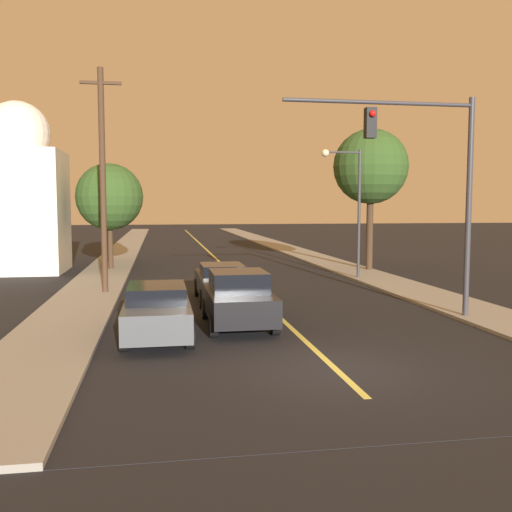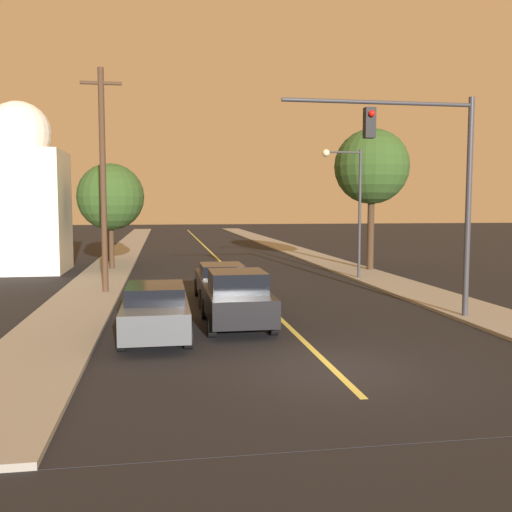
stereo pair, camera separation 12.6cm
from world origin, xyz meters
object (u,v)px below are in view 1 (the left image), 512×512
(car_outer_lane_front, at_px, (157,310))
(streetlamp_right, at_px, (349,194))
(domed_building_left, at_px, (20,195))
(car_near_lane_front, at_px, (238,299))
(tree_left_near, at_px, (109,197))
(utility_pole_left, at_px, (103,177))
(tree_right_near, at_px, (371,167))
(traffic_signal_mast, at_px, (428,167))
(car_near_lane_second, at_px, (222,282))
(tree_left_far, at_px, (106,198))

(car_outer_lane_front, relative_size, streetlamp_right, 0.75)
(domed_building_left, bearing_deg, car_near_lane_front, -58.74)
(tree_left_near, xyz_separation_m, domed_building_left, (-4.69, 0.09, 0.10))
(utility_pole_left, xyz_separation_m, domed_building_left, (-5.18, 8.85, -0.55))
(car_near_lane_front, height_order, tree_right_near, tree_right_near)
(streetlamp_right, bearing_deg, car_outer_lane_front, -130.24)
(streetlamp_right, bearing_deg, traffic_signal_mast, -94.83)
(traffic_signal_mast, distance_m, domed_building_left, 22.30)
(car_near_lane_front, height_order, domed_building_left, domed_building_left)
(car_near_lane_second, bearing_deg, tree_left_near, 113.70)
(streetlamp_right, height_order, tree_left_near, streetlamp_right)
(car_near_lane_second, bearing_deg, tree_right_near, 43.54)
(car_near_lane_front, relative_size, tree_right_near, 0.55)
(tree_left_far, xyz_separation_m, tree_right_near, (14.62, -7.25, 1.63))
(streetlamp_right, distance_m, tree_right_near, 4.39)
(traffic_signal_mast, height_order, utility_pole_left, utility_pole_left)
(tree_right_near, bearing_deg, utility_pole_left, -155.85)
(tree_left_near, bearing_deg, car_outer_lane_front, -81.22)
(tree_left_near, bearing_deg, streetlamp_right, -27.35)
(car_near_lane_second, xyz_separation_m, tree_right_near, (9.09, 8.64, 4.93))
(car_near_lane_second, distance_m, tree_left_near, 12.79)
(streetlamp_right, relative_size, tree_right_near, 0.81)
(streetlamp_right, bearing_deg, car_near_lane_front, -124.62)
(streetlamp_right, relative_size, tree_left_far, 1.10)
(traffic_signal_mast, relative_size, tree_left_far, 1.21)
(traffic_signal_mast, relative_size, tree_left_near, 1.17)
(tree_right_near, xyz_separation_m, domed_building_left, (-18.74, 2.77, -1.51))
(traffic_signal_mast, bearing_deg, tree_left_near, 124.43)
(tree_left_near, bearing_deg, utility_pole_left, -86.80)
(car_near_lane_front, bearing_deg, tree_left_near, 107.44)
(car_near_lane_front, distance_m, domed_building_left, 18.91)
(traffic_signal_mast, height_order, domed_building_left, domed_building_left)
(car_outer_lane_front, relative_size, tree_left_near, 0.80)
(tree_left_near, relative_size, tree_left_far, 1.03)
(utility_pole_left, bearing_deg, car_near_lane_second, -29.70)
(tree_left_far, bearing_deg, utility_pole_left, -85.47)
(car_near_lane_second, relative_size, car_outer_lane_front, 0.97)
(car_near_lane_front, relative_size, traffic_signal_mast, 0.62)
(traffic_signal_mast, xyz_separation_m, tree_right_near, (3.18, 13.18, 0.91))
(tree_left_far, relative_size, tree_right_near, 0.74)
(car_near_lane_second, relative_size, domed_building_left, 0.49)
(streetlamp_right, distance_m, domed_building_left, 17.51)
(tree_left_near, distance_m, domed_building_left, 4.69)
(car_near_lane_front, distance_m, streetlamp_right, 12.32)
(streetlamp_right, bearing_deg, tree_left_far, 139.12)
(car_near_lane_front, xyz_separation_m, tree_right_near, (9.09, 13.13, 4.85))
(car_near_lane_front, xyz_separation_m, car_outer_lane_front, (-2.37, -1.00, -0.08))
(car_outer_lane_front, xyz_separation_m, tree_left_near, (-2.60, 16.81, 3.32))
(traffic_signal_mast, distance_m, tree_left_near, 19.25)
(traffic_signal_mast, relative_size, tree_right_near, 0.89)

